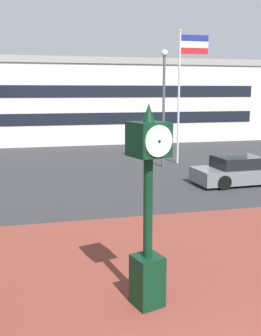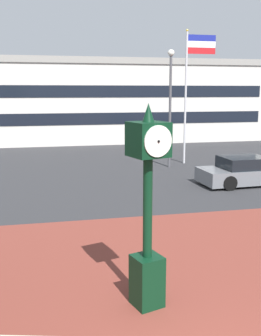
% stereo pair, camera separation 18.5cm
% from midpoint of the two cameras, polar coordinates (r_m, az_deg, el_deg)
% --- Properties ---
extents(plaza_brick_paving, '(44.00, 13.09, 0.01)m').
position_cam_midpoint_polar(plaza_brick_paving, '(7.86, 8.46, -21.59)').
color(plaza_brick_paving, brown).
rests_on(plaza_brick_paving, ground).
extents(street_clock, '(0.80, 0.84, 4.00)m').
position_cam_midpoint_polar(street_clock, '(7.72, 3.13, -6.15)').
color(street_clock, black).
rests_on(street_clock, ground).
extents(car_street_mid, '(4.46, 2.13, 1.28)m').
position_cam_midpoint_polar(car_street_mid, '(19.09, 16.37, -0.54)').
color(car_street_mid, slate).
rests_on(car_street_mid, ground).
extents(flagpole_primary, '(1.79, 0.14, 7.60)m').
position_cam_midpoint_polar(flagpole_primary, '(23.72, 8.67, 11.82)').
color(flagpole_primary, silver).
rests_on(flagpole_primary, ground).
extents(civic_building, '(25.72, 10.69, 6.76)m').
position_cam_midpoint_polar(civic_building, '(36.92, -2.04, 9.62)').
color(civic_building, beige).
rests_on(civic_building, ground).
extents(street_lamp_post, '(0.36, 0.36, 6.38)m').
position_cam_midpoint_polar(street_lamp_post, '(22.29, 5.91, 10.11)').
color(street_lamp_post, '#4C4C51').
rests_on(street_lamp_post, ground).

